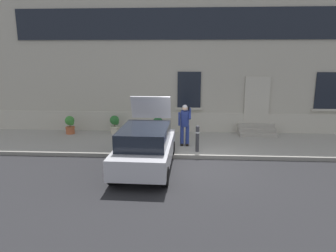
{
  "coord_description": "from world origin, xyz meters",
  "views": [
    {
      "loc": [
        -0.38,
        -10.38,
        3.84
      ],
      "look_at": [
        -1.1,
        1.6,
        1.1
      ],
      "focal_mm": 33.59,
      "sensor_mm": 36.0,
      "label": 1
    }
  ],
  "objects_px": {
    "person_on_phone": "(185,122)",
    "planter_olive": "(158,126)",
    "hatchback_car_silver": "(145,147)",
    "planter_cream": "(115,124)",
    "planter_terracotta": "(70,124)",
    "bollard_near_person": "(197,138)"
  },
  "relations": [
    {
      "from": "person_on_phone",
      "to": "planter_olive",
      "type": "relative_size",
      "value": 2.02
    },
    {
      "from": "bollard_near_person",
      "to": "person_on_phone",
      "type": "height_order",
      "value": "person_on_phone"
    },
    {
      "from": "bollard_near_person",
      "to": "planter_terracotta",
      "type": "xyz_separation_m",
      "value": [
        -5.94,
        2.47,
        -0.11
      ]
    },
    {
      "from": "planter_terracotta",
      "to": "planter_cream",
      "type": "xyz_separation_m",
      "value": [
        2.09,
        0.23,
        0.0
      ]
    },
    {
      "from": "hatchback_car_silver",
      "to": "person_on_phone",
      "type": "xyz_separation_m",
      "value": [
        1.31,
        2.34,
        0.35
      ]
    },
    {
      "from": "planter_terracotta",
      "to": "person_on_phone",
      "type": "bearing_deg",
      "value": -17.72
    },
    {
      "from": "planter_cream",
      "to": "planter_terracotta",
      "type": "bearing_deg",
      "value": -173.63
    },
    {
      "from": "hatchback_car_silver",
      "to": "planter_cream",
      "type": "relative_size",
      "value": 4.77
    },
    {
      "from": "planter_terracotta",
      "to": "planter_cream",
      "type": "height_order",
      "value": "same"
    },
    {
      "from": "person_on_phone",
      "to": "planter_cream",
      "type": "xyz_separation_m",
      "value": [
        -3.35,
        1.97,
        -0.54
      ]
    },
    {
      "from": "bollard_near_person",
      "to": "planter_olive",
      "type": "distance_m",
      "value": 3.04
    },
    {
      "from": "bollard_near_person",
      "to": "planter_cream",
      "type": "relative_size",
      "value": 1.22
    },
    {
      "from": "planter_terracotta",
      "to": "planter_cream",
      "type": "bearing_deg",
      "value": 6.37
    },
    {
      "from": "bollard_near_person",
      "to": "hatchback_car_silver",
      "type": "bearing_deg",
      "value": -138.28
    },
    {
      "from": "hatchback_car_silver",
      "to": "bollard_near_person",
      "type": "bearing_deg",
      "value": 41.72
    },
    {
      "from": "person_on_phone",
      "to": "planter_terracotta",
      "type": "bearing_deg",
      "value": 178.45
    },
    {
      "from": "hatchback_car_silver",
      "to": "bollard_near_person",
      "type": "relative_size",
      "value": 3.93
    },
    {
      "from": "planter_terracotta",
      "to": "hatchback_car_silver",
      "type": "bearing_deg",
      "value": -44.65
    },
    {
      "from": "planter_terracotta",
      "to": "planter_olive",
      "type": "relative_size",
      "value": 1.0
    },
    {
      "from": "planter_terracotta",
      "to": "planter_olive",
      "type": "distance_m",
      "value": 4.19
    },
    {
      "from": "person_on_phone",
      "to": "bollard_near_person",
      "type": "bearing_deg",
      "value": -39.77
    },
    {
      "from": "bollard_near_person",
      "to": "planter_terracotta",
      "type": "height_order",
      "value": "bollard_near_person"
    }
  ]
}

